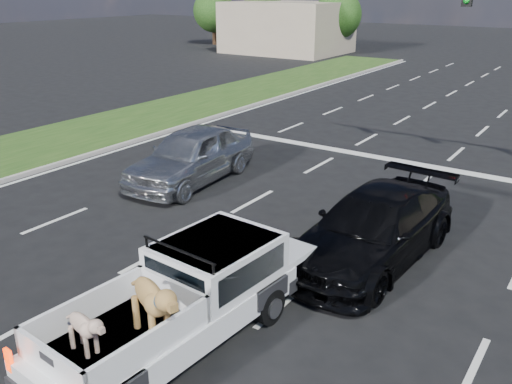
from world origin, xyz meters
TOP-DOWN VIEW (x-y plane):
  - ground at (0.00, 0.00)m, footprint 160.00×160.00m
  - road_markings at (0.00, 6.56)m, footprint 17.75×60.00m
  - grass_median_left at (-11.50, 6.00)m, footprint 5.00×60.00m
  - curb_left at (-9.05, 6.00)m, footprint 0.15×60.00m
  - building_left at (-20.00, 36.00)m, footprint 10.00×8.00m
  - tree_far_a at (-30.00, 38.00)m, footprint 4.20×4.20m
  - tree_far_b at (-24.00, 38.00)m, footprint 4.20×4.20m
  - tree_far_c at (-16.00, 38.00)m, footprint 4.20×4.20m
  - pickup_truck at (0.97, -2.06)m, footprint 2.09×4.91m
  - silver_sedan at (-4.30, 4.36)m, footprint 2.37×5.11m
  - black_coupe at (2.41, 2.65)m, footprint 2.51×5.43m

SIDE VIEW (x-z plane):
  - ground at x=0.00m, z-range 0.00..0.00m
  - road_markings at x=0.00m, z-range 0.00..0.01m
  - grass_median_left at x=-11.50m, z-range 0.00..0.10m
  - curb_left at x=-9.05m, z-range 0.00..0.14m
  - black_coupe at x=2.41m, z-range 0.00..1.54m
  - silver_sedan at x=-4.30m, z-range 0.00..1.69m
  - pickup_truck at x=0.97m, z-range -0.05..1.75m
  - building_left at x=-20.00m, z-range 0.00..4.40m
  - tree_far_a at x=-30.00m, z-range 0.59..5.99m
  - tree_far_b at x=-24.00m, z-range 0.59..5.99m
  - tree_far_c at x=-16.00m, z-range 0.59..5.99m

